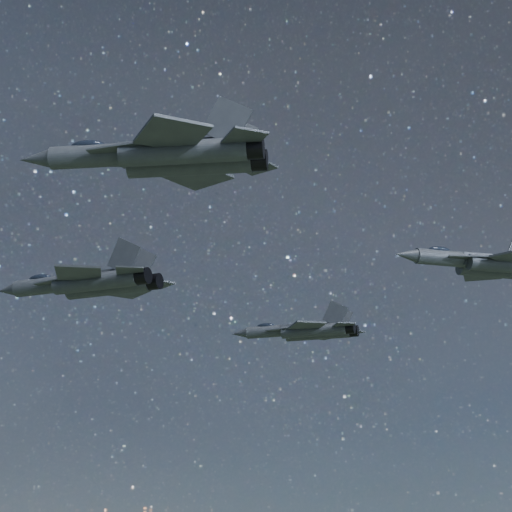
# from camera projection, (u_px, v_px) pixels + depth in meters

# --- Properties ---
(jet_lead) EXTENTS (18.01, 12.16, 4.54)m
(jet_lead) POSITION_uv_depth(u_px,v_px,m) (89.00, 283.00, 77.74)
(jet_lead) COLOR #373D45
(jet_left) EXTENTS (15.63, 10.70, 3.92)m
(jet_left) POSITION_uv_depth(u_px,v_px,m) (306.00, 331.00, 96.61)
(jet_left) COLOR #373D45
(jet_right) EXTENTS (19.14, 13.65, 4.89)m
(jet_right) POSITION_uv_depth(u_px,v_px,m) (166.00, 155.00, 62.00)
(jet_right) COLOR #373D45
(jet_slot) EXTENTS (14.87, 9.83, 3.80)m
(jet_slot) POSITION_uv_depth(u_px,v_px,m) (489.00, 264.00, 72.53)
(jet_slot) COLOR #373D45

